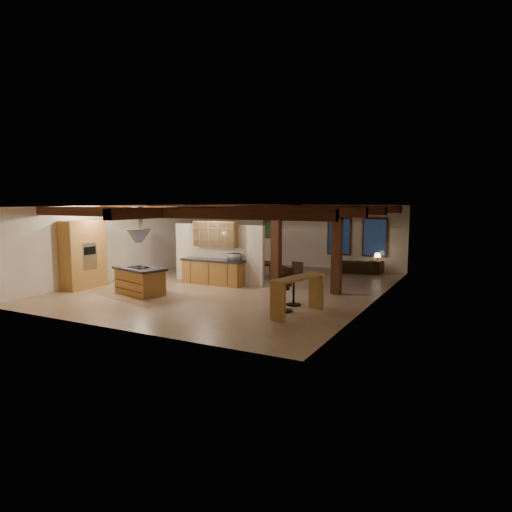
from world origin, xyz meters
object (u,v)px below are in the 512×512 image
(dining_table, at_px, (255,270))
(bar_counter, at_px, (298,289))
(kitchen_island, at_px, (140,281))
(sofa, at_px, (355,267))

(dining_table, relative_size, bar_counter, 0.86)
(kitchen_island, bearing_deg, bar_counter, -0.88)
(sofa, bearing_deg, dining_table, 28.19)
(sofa, height_order, bar_counter, bar_counter)
(kitchen_island, relative_size, sofa, 1.08)
(dining_table, distance_m, sofa, 4.44)
(bar_counter, bearing_deg, sofa, 93.88)
(kitchen_island, bearing_deg, sofa, 56.31)
(dining_table, xyz_separation_m, bar_counter, (3.86, -4.87, 0.40))
(sofa, bearing_deg, bar_counter, 80.80)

